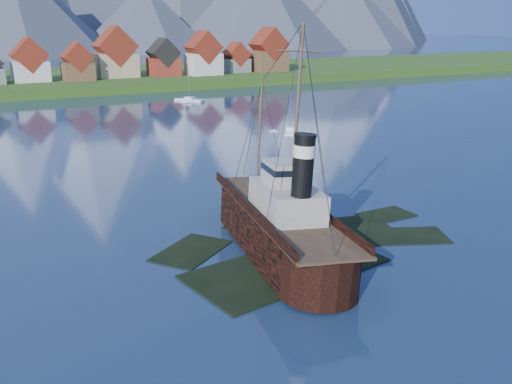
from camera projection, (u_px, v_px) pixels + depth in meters
ground at (302, 255)px, 54.89m from camera, size 1400.00×1400.00×0.00m
shoal at (305, 247)px, 57.62m from camera, size 31.71×21.24×1.14m
shore_bank at (32, 86)px, 197.34m from camera, size 600.00×80.00×3.20m
seawall at (52, 98)px, 165.50m from camera, size 600.00×2.50×2.00m
tugboat_wreck at (271, 221)px, 55.77m from camera, size 6.66×28.68×22.73m
sailboat_d at (290, 132)px, 114.52m from camera, size 5.60×7.23×10.12m
sailboat_e at (189, 100)px, 159.50m from camera, size 6.75×8.40×10.10m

